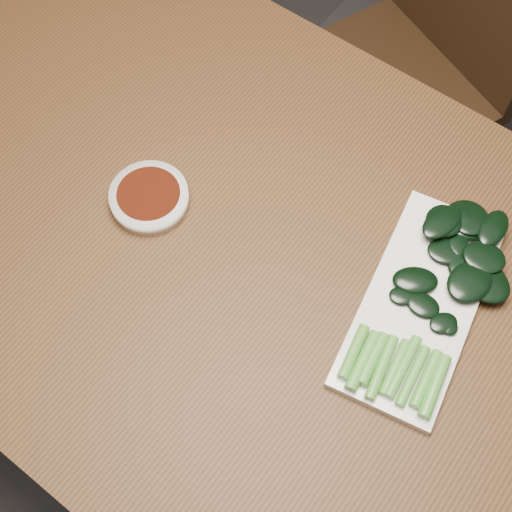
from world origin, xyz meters
name	(u,v)px	position (x,y,z in m)	size (l,w,h in m)	color
ground	(260,404)	(0.00, 0.00, 0.00)	(6.00, 6.00, 0.00)	#2B2828
table	(262,281)	(0.00, 0.00, 0.68)	(1.40, 0.80, 0.75)	#422812
chair_far	(411,60)	(-0.11, 0.67, 0.49)	(0.51, 0.51, 0.89)	black
sauce_bowl	(149,198)	(-0.18, -0.02, 0.76)	(0.11, 0.11, 0.03)	silver
serving_plate	(420,304)	(0.21, 0.07, 0.76)	(0.20, 0.34, 0.01)	silver
gai_lan	(442,284)	(0.22, 0.10, 0.77)	(0.16, 0.34, 0.02)	#4B9332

